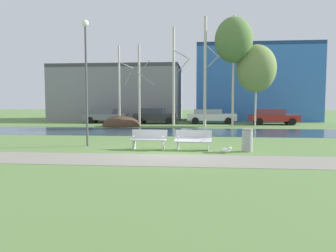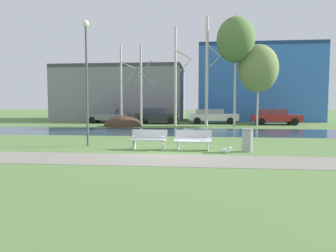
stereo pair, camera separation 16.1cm
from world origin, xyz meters
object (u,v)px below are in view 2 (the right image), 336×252
Objects in this scene: bench_right at (193,139)px; seagull at (226,150)px; bench_left at (149,139)px; parked_sedan_second_dark at (157,115)px; parked_wagon_fourth_red at (275,116)px; parked_van_nearest_grey at (108,116)px; parked_hatch_third_white at (212,116)px; trash_bin at (247,140)px; streetlamp at (86,64)px.

seagull is at bearing -28.41° from bench_right.
bench_left and bench_right have the same top height.
parked_sedan_second_dark is 11.00m from parked_wagon_fourth_red.
parked_hatch_third_white is (10.32, 0.12, 0.02)m from parked_van_nearest_grey.
parked_sedan_second_dark is (4.97, -0.37, 0.05)m from parked_van_nearest_grey.
bench_left is 18.55m from parked_van_nearest_grey.
seagull is (1.37, -0.74, -0.34)m from bench_right.
parked_sedan_second_dark is 0.94× the size of parked_wagon_fourth_red.
parked_hatch_third_white is (-0.00, 18.04, 0.62)m from seagull.
parked_hatch_third_white is at bearing 0.65° from parked_van_nearest_grey.
trash_bin is 17.42m from parked_wagon_fourth_red.
parked_sedan_second_dark is at bearing 86.19° from streetlamp.
bench_right is at bearing -76.68° from parked_sedan_second_dark.
seagull is 0.11× the size of parked_wagon_fourth_red.
parked_wagon_fourth_red is at bearing 74.26° from trash_bin.
parked_van_nearest_grey is at bearing -179.35° from parked_hatch_third_white.
parked_sedan_second_dark is 0.89× the size of parked_hatch_third_white.
bench_right is 0.37× the size of parked_wagon_fourth_red.
trash_bin is at bearing -57.07° from parked_van_nearest_grey.
parked_van_nearest_grey is at bearing 122.93° from trash_bin.
trash_bin is at bearing -2.44° from bench_left.
bench_left reaches higher than seagull.
bench_left is 18.86m from parked_wagon_fourth_red.
parked_sedan_second_dark is at bearing -4.26° from parked_van_nearest_grey.
parked_wagon_fourth_red reaches higher than bench_right.
parked_hatch_third_white reaches higher than trash_bin.
streetlamp is (-5.04, 0.84, 3.41)m from bench_right.
bench_right is 1.69× the size of trash_bin.
seagull is 18.05m from parked_hatch_third_white.
bench_left is at bearing -15.28° from streetlamp.
seagull is at bearing -13.87° from streetlamp.
trash_bin is 0.16× the size of streetlamp.
trash_bin is 1.14m from seagull.
bench_left is 0.40× the size of parked_sedan_second_dark.
parked_van_nearest_grey is 4.99m from parked_sedan_second_dark.
parked_van_nearest_grey is at bearing 175.74° from parked_sedan_second_dark.
streetlamp is at bearing -127.45° from parked_wagon_fourth_red.
parked_sedan_second_dark is (1.06, 15.96, -3.10)m from streetlamp.
seagull is at bearing -60.06° from parked_van_nearest_grey.
parked_hatch_third_white is at bearing 5.21° from parked_sedan_second_dark.
seagull is at bearing -89.99° from parked_hatch_third_white.
parked_sedan_second_dark is at bearing -174.79° from parked_hatch_third_white.
bench_right is at bearing 175.48° from trash_bin.
bench_left is 4.68m from streetlamp.
parked_hatch_third_white is at bearing 85.48° from bench_right.
seagull is at bearing -108.05° from parked_wagon_fourth_red.
trash_bin is (4.25, -0.18, 0.03)m from bench_left.
trash_bin is 2.00× the size of seagull.
trash_bin is 8.14m from streetlamp.
bench_right is at bearing 0.00° from bench_left.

